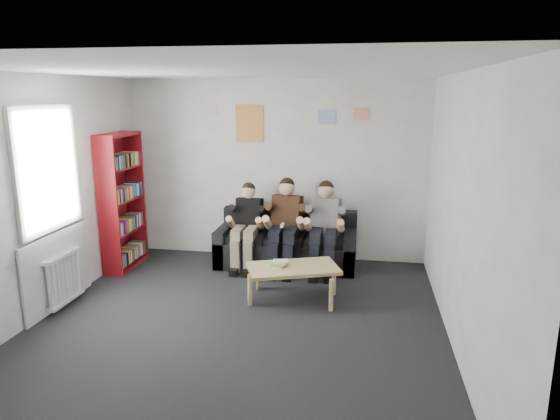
% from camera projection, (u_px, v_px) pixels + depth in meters
% --- Properties ---
extents(room_shell, '(5.00, 5.00, 5.00)m').
position_uv_depth(room_shell, '(234.00, 206.00, 5.14)').
color(room_shell, black).
rests_on(room_shell, ground).
extents(sofa, '(2.02, 0.83, 0.78)m').
position_uv_depth(sofa, '(287.00, 246.00, 7.38)').
color(sofa, black).
rests_on(sofa, ground).
extents(bookshelf, '(0.29, 0.88, 1.95)m').
position_uv_depth(bookshelf, '(123.00, 202.00, 7.13)').
color(bookshelf, maroon).
rests_on(bookshelf, ground).
extents(coffee_table, '(1.08, 0.59, 0.43)m').
position_uv_depth(coffee_table, '(293.00, 271.00, 6.07)').
color(coffee_table, tan).
rests_on(coffee_table, ground).
extents(game_cases, '(0.24, 0.22, 0.06)m').
position_uv_depth(game_cases, '(278.00, 264.00, 6.08)').
color(game_cases, silver).
rests_on(game_cases, coffee_table).
extents(person_left, '(0.37, 0.80, 1.23)m').
position_uv_depth(person_left, '(246.00, 226.00, 7.21)').
color(person_left, black).
rests_on(person_left, sofa).
extents(person_middle, '(0.42, 0.89, 1.31)m').
position_uv_depth(person_middle, '(285.00, 226.00, 7.11)').
color(person_middle, '#4F2E1A').
rests_on(person_middle, sofa).
extents(person_right, '(0.40, 0.86, 1.28)m').
position_uv_depth(person_right, '(324.00, 228.00, 7.02)').
color(person_right, silver).
rests_on(person_right, sofa).
extents(radiator, '(0.10, 0.64, 0.60)m').
position_uv_depth(radiator, '(64.00, 278.00, 5.91)').
color(radiator, white).
rests_on(radiator, ground).
extents(window, '(0.05, 1.30, 2.36)m').
position_uv_depth(window, '(52.00, 222.00, 5.77)').
color(window, white).
rests_on(window, room_shell).
extents(poster_large, '(0.42, 0.01, 0.55)m').
position_uv_depth(poster_large, '(250.00, 123.00, 7.43)').
color(poster_large, gold).
rests_on(poster_large, room_shell).
extents(poster_blue, '(0.25, 0.01, 0.20)m').
position_uv_depth(poster_blue, '(327.00, 117.00, 7.23)').
color(poster_blue, blue).
rests_on(poster_blue, room_shell).
extents(poster_pink, '(0.22, 0.01, 0.18)m').
position_uv_depth(poster_pink, '(362.00, 114.00, 7.13)').
color(poster_pink, '#CE4089').
rests_on(poster_pink, room_shell).
extents(poster_sign, '(0.20, 0.01, 0.14)m').
position_uv_depth(poster_sign, '(210.00, 109.00, 7.49)').
color(poster_sign, silver).
rests_on(poster_sign, room_shell).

